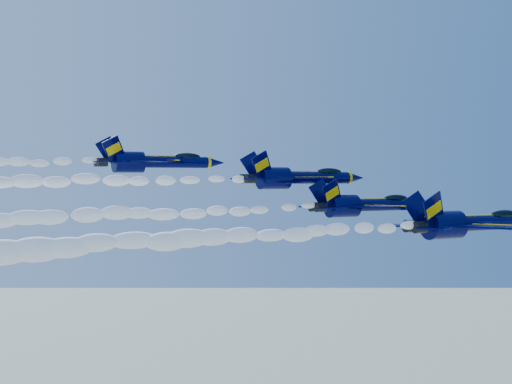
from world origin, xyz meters
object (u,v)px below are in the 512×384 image
jet_second (366,205)px  jet_third (298,177)px  jet_lead (471,223)px  jet_fourth (155,161)px

jet_second → jet_third: jet_third is taller
jet_third → jet_lead: bearing=-31.7°
jet_lead → jet_second: 11.07m
jet_second → jet_fourth: bearing=136.5°
jet_lead → jet_third: (-15.45, 9.56, 4.81)m
jet_lead → jet_third: 18.80m
jet_fourth → jet_second: bearing=-43.5°
jet_lead → jet_second: bearing=142.2°
jet_lead → jet_fourth: size_ratio=1.18×
jet_lead → jet_third: bearing=148.3°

